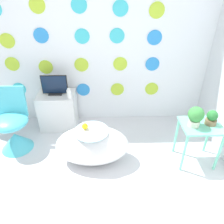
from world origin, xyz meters
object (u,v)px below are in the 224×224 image
object	(u,v)px
bathtub	(92,145)
chair	(14,131)
potted_plant_right	(212,118)
vase	(69,94)
tv	(55,86)
potted_plant_left	(196,116)

from	to	relation	value
bathtub	chair	distance (m)	1.11
chair	potted_plant_right	xyz separation A→B (m)	(2.50, -0.30, 0.37)
vase	potted_plant_right	xyz separation A→B (m)	(1.76, -0.67, 0.01)
tv	vase	size ratio (longest dim) A/B	2.36
tv	chair	bearing A→B (deg)	-135.20
vase	potted_plant_right	distance (m)	1.88
bathtub	tv	distance (m)	1.07
bathtub	potted_plant_left	xyz separation A→B (m)	(1.21, -0.06, 0.46)
vase	potted_plant_left	world-z (taller)	potted_plant_left
bathtub	tv	bearing A→B (deg)	125.80
bathtub	chair	world-z (taller)	chair
bathtub	vase	distance (m)	0.83
tv	potted_plant_right	xyz separation A→B (m)	(1.99, -0.81, -0.05)
potted_plant_left	chair	bearing A→B (deg)	171.64
potted_plant_left	tv	bearing A→B (deg)	154.55
chair	tv	distance (m)	0.84
bathtub	potted_plant_left	size ratio (longest dim) A/B	3.67
tv	bathtub	bearing A→B (deg)	-54.20
vase	potted_plant_left	xyz separation A→B (m)	(1.55, -0.70, 0.06)
bathtub	potted_plant_right	world-z (taller)	potted_plant_right
potted_plant_left	bathtub	bearing A→B (deg)	177.26
chair	potted_plant_left	world-z (taller)	chair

